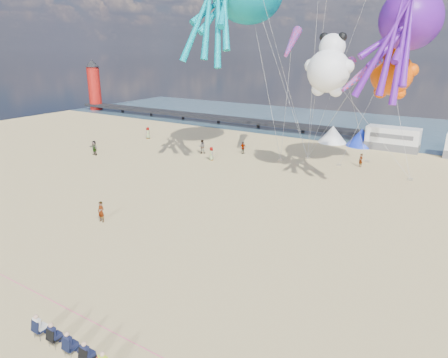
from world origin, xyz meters
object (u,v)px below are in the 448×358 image
(standing_person, at_px, (101,212))
(windsock_mid, at_px, (346,75))
(beachgoer_0, at_px, (211,154))
(beachgoer_5, at_px, (361,160))
(motorhome_0, at_px, (392,139))
(sandbag_c, at_px, (410,179))
(sandbag_d, at_px, (367,161))
(sandbag_e, at_px, (307,158))
(kite_octopus_purple, at_px, (411,19))
(beachgoer_4, at_px, (94,148))
(windsock_right, at_px, (361,75))
(tent_blue, at_px, (361,137))
(windsock_left, at_px, (292,42))
(beachgoer_7, at_px, (202,147))
(beachgoer_3, at_px, (243,148))
(kite_panda, at_px, (328,71))
(kite_teddy_orange, at_px, (392,74))
(sandbag_a, at_px, (281,160))
(spectator_row, at_px, (71,343))
(tent_white, at_px, (333,134))
(lighthouse, at_px, (94,89))
(sandbag_b, at_px, (339,165))
(beachgoer_6, at_px, (148,133))

(standing_person, height_order, windsock_mid, windsock_mid)
(beachgoer_0, distance_m, beachgoer_5, 17.26)
(motorhome_0, distance_m, windsock_mid, 16.29)
(sandbag_c, bearing_deg, beachgoer_0, -168.38)
(motorhome_0, distance_m, sandbag_d, 8.24)
(sandbag_e, xyz_separation_m, kite_octopus_purple, (10.10, -3.52, 15.22))
(beachgoer_4, height_order, windsock_right, windsock_right)
(sandbag_d, relative_size, windsock_right, 0.10)
(standing_person, bearing_deg, windsock_mid, 62.10)
(windsock_mid, bearing_deg, tent_blue, 88.07)
(beachgoer_0, relative_size, sandbag_e, 3.22)
(windsock_left, bearing_deg, beachgoer_7, 177.31)
(beachgoer_3, xyz_separation_m, sandbag_d, (14.45, 4.28, -0.67))
(beachgoer_7, bearing_deg, standing_person, 70.80)
(beachgoer_0, xyz_separation_m, beachgoer_3, (1.65, 4.75, -0.03))
(windsock_left, bearing_deg, sandbag_c, -13.58)
(kite_panda, xyz_separation_m, kite_teddy_orange, (4.24, 7.78, -0.57))
(beachgoer_3, relative_size, beachgoer_5, 1.02)
(standing_person, relative_size, beachgoer_4, 0.91)
(beachgoer_5, height_order, sandbag_a, beachgoer_5)
(kite_octopus_purple, height_order, kite_teddy_orange, kite_octopus_purple)
(spectator_row, xyz_separation_m, kite_teddy_orange, (5.17, 37.14, 9.60))
(tent_white, height_order, sandbag_c, tent_white)
(lighthouse, distance_m, sandbag_d, 62.13)
(kite_teddy_orange, distance_m, windsock_left, 11.00)
(beachgoer_0, xyz_separation_m, kite_octopus_purple, (19.69, 3.23, 14.53))
(sandbag_a, distance_m, kite_panda, 13.45)
(sandbag_a, bearing_deg, sandbag_d, 28.15)
(motorhome_0, bearing_deg, tent_blue, 180.00)
(sandbag_e, bearing_deg, sandbag_a, -134.25)
(lighthouse, height_order, motorhome_0, lighthouse)
(windsock_left, bearing_deg, kite_panda, -53.68)
(sandbag_b, bearing_deg, tent_blue, 92.39)
(tent_white, relative_size, kite_panda, 0.58)
(tent_blue, relative_size, sandbag_a, 8.00)
(standing_person, bearing_deg, kite_octopus_purple, 51.50)
(tent_blue, height_order, kite_octopus_purple, kite_octopus_purple)
(beachgoer_7, xyz_separation_m, sandbag_a, (9.99, 2.19, -0.77))
(motorhome_0, height_order, sandbag_b, motorhome_0)
(beachgoer_0, relative_size, kite_octopus_purple, 0.13)
(kite_panda, bearing_deg, sandbag_e, 98.10)
(tent_blue, height_order, beachgoer_6, tent_blue)
(sandbag_a, relative_size, kite_octopus_purple, 0.04)
(motorhome_0, bearing_deg, kite_octopus_purple, -80.23)
(spectator_row, xyz_separation_m, sandbag_a, (-5.64, 34.16, -0.54))
(tent_blue, distance_m, sandbag_d, 8.58)
(kite_teddy_orange, bearing_deg, sandbag_c, -22.68)
(sandbag_e, distance_m, kite_octopus_purple, 18.61)
(beachgoer_5, distance_m, kite_teddy_orange, 9.72)
(sandbag_a, height_order, sandbag_e, same)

